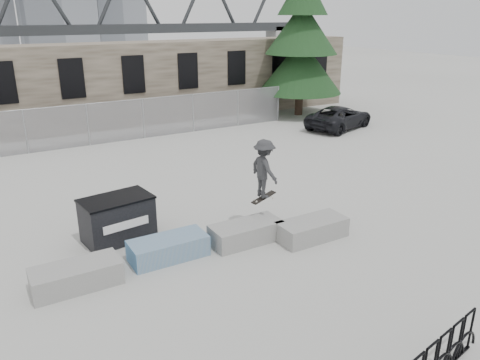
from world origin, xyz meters
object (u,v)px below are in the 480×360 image
object	(u,v)px
planter_center_left	(168,247)
planter_offset	(312,228)
planter_far_left	(76,275)
suv	(340,117)
planter_center_right	(246,232)
dumpster	(118,219)
spruce_tree	(302,37)
skateboarder	(264,169)

from	to	relation	value
planter_center_left	planter_offset	size ratio (longest dim) A/B	1.00
planter_far_left	suv	xyz separation A→B (m)	(16.05, 9.04, 0.32)
planter_center_right	dumpster	bearing A→B (deg)	147.28
spruce_tree	skateboarder	world-z (taller)	spruce_tree
planter_center_left	skateboarder	bearing A→B (deg)	2.17
planter_far_left	skateboarder	bearing A→B (deg)	3.34
skateboarder	planter_center_left	bearing A→B (deg)	90.27
planter_offset	skateboarder	world-z (taller)	skateboarder
planter_offset	planter_far_left	bearing A→B (deg)	172.80
planter_center_right	skateboarder	xyz separation A→B (m)	(0.80, 0.35, 1.61)
planter_offset	dumpster	size ratio (longest dim) A/B	0.99
planter_far_left	planter_center_left	size ratio (longest dim) A/B	1.00
planter_center_left	dumpster	distance (m)	1.91
skateboarder	dumpster	bearing A→B (deg)	65.53
spruce_tree	skateboarder	size ratio (longest dim) A/B	6.35
planter_center_left	planter_far_left	bearing A→B (deg)	-175.16
planter_center_right	spruce_tree	distance (m)	18.20
planter_far_left	dumpster	bearing A→B (deg)	50.56
planter_center_left	dumpster	bearing A→B (deg)	115.31
planter_far_left	suv	world-z (taller)	suv
skateboarder	planter_offset	bearing A→B (deg)	-142.32
suv	spruce_tree	bearing A→B (deg)	-21.93
planter_center_left	suv	bearing A→B (deg)	32.87
planter_far_left	dumpster	size ratio (longest dim) A/B	0.99
planter_center_right	suv	distance (m)	14.63
spruce_tree	planter_center_left	bearing A→B (deg)	-137.22
planter_center_right	planter_center_left	bearing A→B (deg)	173.83
spruce_tree	suv	size ratio (longest dim) A/B	2.58
suv	planter_far_left	bearing A→B (deg)	101.65
suv	planter_center_left	bearing A→B (deg)	105.12
planter_far_left	dumpster	xyz separation A→B (m)	(1.56, 1.90, 0.33)
planter_center_left	planter_offset	distance (m)	4.05
planter_far_left	skateboarder	distance (m)	5.61
dumpster	skateboarder	bearing A→B (deg)	-29.93
planter_far_left	planter_offset	xyz separation A→B (m)	(6.29, -0.79, 0.00)
dumpster	spruce_tree	distance (m)	19.01
planter_center_left	planter_center_right	bearing A→B (deg)	-6.17
planter_center_left	planter_center_right	size ratio (longest dim) A/B	1.00
planter_offset	dumpster	xyz separation A→B (m)	(-4.72, 2.69, 0.33)
planter_offset	dumpster	world-z (taller)	dumpster
planter_center_right	suv	size ratio (longest dim) A/B	0.45
dumpster	suv	world-z (taller)	dumpster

